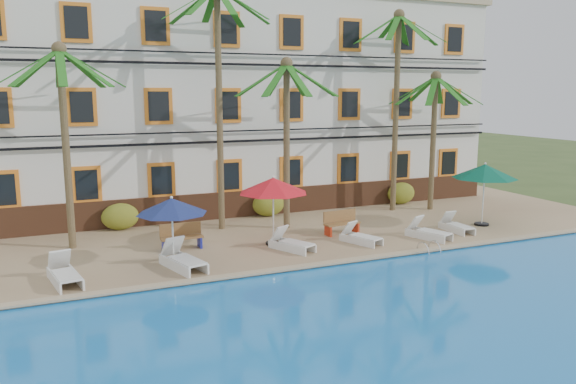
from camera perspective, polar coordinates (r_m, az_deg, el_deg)
name	(u,v)px	position (r m, az deg, el deg)	size (l,w,h in m)	color
ground	(331,262)	(19.76, 4.42, -7.06)	(100.00, 100.00, 0.00)	#384C23
pool_deck	(277,227)	(24.11, -1.08, -3.56)	(30.00, 12.00, 0.25)	tan
swimming_pool	(469,339)	(14.30, 17.89, -14.02)	(26.00, 12.00, 0.20)	blue
pool_coping	(344,261)	(18.93, 5.70, -6.98)	(30.00, 0.35, 0.06)	tan
hotel_building	(239,101)	(28.11, -4.99, 9.16)	(25.40, 6.44, 10.22)	silver
palm_a	(64,117)	(21.22, -21.82, 7.08)	(4.30, 4.30, 7.29)	brown
palm_b	(219,77)	(22.79, -7.06, 11.50)	(4.30, 4.30, 9.81)	brown
palm_c	(287,119)	(22.75, -0.15, 7.46)	(4.30, 4.30, 6.95)	brown
palm_d	(397,86)	(26.80, 10.99, 10.54)	(4.30, 4.30, 9.27)	brown
palm_e	(434,120)	(27.44, 14.62, 7.09)	(4.30, 4.30, 6.54)	brown
shrub_left	(120,217)	(23.98, -16.68, -2.41)	(1.50, 0.90, 1.10)	#2D5D1A
shrub_mid	(268,204)	(25.49, -2.00, -1.26)	(1.50, 0.90, 1.10)	#2D5D1A
shrub_right	(401,193)	(28.81, 11.41, -0.13)	(1.50, 0.90, 1.10)	#2D5D1A
umbrella_blue	(172,206)	(18.39, -11.73, -1.45)	(2.30, 2.30, 2.30)	black
umbrella_red	(273,186)	(20.46, -1.52, 0.63)	(2.58, 2.58, 2.58)	black
umbrella_green	(485,172)	(24.87, 19.36, 1.96)	(2.69, 2.69, 2.69)	black
lounger_a	(64,274)	(18.00, -21.76, -7.70)	(1.01, 2.01, 0.91)	silver
lounger_b	(182,259)	(18.37, -10.67, -6.73)	(1.24, 2.14, 0.95)	silver
lounger_c	(291,243)	(20.13, 0.32, -5.17)	(1.32, 1.85, 0.83)	silver
lounger_d	(360,236)	(21.21, 7.34, -4.51)	(1.16, 1.75, 0.78)	silver
lounger_e	(428,232)	(22.35, 14.01, -3.92)	(1.20, 1.88, 0.84)	silver
lounger_f	(456,225)	(23.76, 16.71, -3.27)	(0.62, 1.65, 0.77)	silver
bench_left	(181,236)	(20.60, -10.78, -4.42)	(1.51, 0.50, 0.93)	olive
bench_right	(341,222)	(22.47, 5.41, -3.06)	(1.54, 0.60, 0.93)	olive
pool_ladder	(429,251)	(20.64, 14.09, -5.87)	(0.54, 0.74, 0.74)	silver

